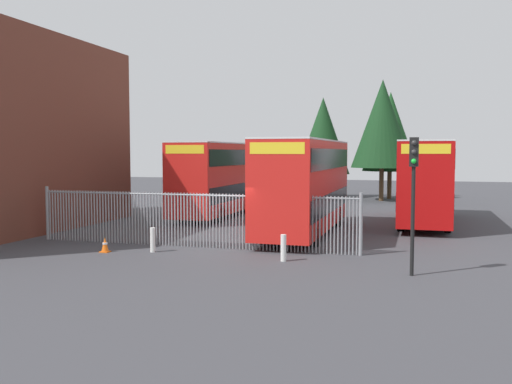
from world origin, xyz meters
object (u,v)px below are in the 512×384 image
traffic_cone_by_gate (105,245)px  bollard_center_front (283,248)px  double_decker_bus_near_gate (305,183)px  double_decker_bus_behind_fence_left (425,179)px  double_decker_bus_behind_fence_right (221,176)px  traffic_light_kerbside (413,180)px  bollard_near_left (153,240)px

traffic_cone_by_gate → bollard_center_front: bearing=1.8°
double_decker_bus_near_gate → double_decker_bus_behind_fence_left: size_ratio=1.00×
double_decker_bus_behind_fence_right → traffic_cone_by_gate: (0.01, -13.02, -2.13)m
double_decker_bus_near_gate → double_decker_bus_behind_fence_left: bearing=46.8°
double_decker_bus_near_gate → bollard_center_front: (0.60, -6.76, -1.95)m
double_decker_bus_near_gate → double_decker_bus_behind_fence_left: (5.38, 5.72, 0.00)m
bollard_center_front → traffic_light_kerbside: 5.18m
double_decker_bus_near_gate → double_decker_bus_behind_fence_right: bearing=136.8°
double_decker_bus_behind_fence_right → traffic_cone_by_gate: double_decker_bus_behind_fence_right is taller
double_decker_bus_near_gate → traffic_light_kerbside: bearing=-57.7°
bollard_center_front → double_decker_bus_near_gate: bearing=95.1°
double_decker_bus_near_gate → bollard_center_front: size_ratio=11.38×
bollard_near_left → double_decker_bus_behind_fence_left: bearing=50.4°
double_decker_bus_behind_fence_left → double_decker_bus_behind_fence_right: 11.81m
traffic_cone_by_gate → traffic_light_kerbside: 11.75m
double_decker_bus_behind_fence_left → traffic_cone_by_gate: bearing=-132.9°
double_decker_bus_near_gate → bollard_center_front: 7.06m
bollard_near_left → double_decker_bus_near_gate: bearing=54.0°
traffic_cone_by_gate → traffic_light_kerbside: bearing=-4.5°
double_decker_bus_behind_fence_right → traffic_light_kerbside: 18.00m
double_decker_bus_behind_fence_left → double_decker_bus_near_gate: bearing=-133.2°
bollard_near_left → traffic_light_kerbside: 10.08m
double_decker_bus_behind_fence_right → bollard_near_left: double_decker_bus_behind_fence_right is taller
double_decker_bus_behind_fence_left → bollard_center_front: double_decker_bus_behind_fence_left is taller
double_decker_bus_behind_fence_right → traffic_light_kerbside: (11.41, -13.91, 0.56)m
bollard_center_front → double_decker_bus_behind_fence_right: bearing=118.8°
double_decker_bus_behind_fence_right → traffic_light_kerbside: size_ratio=2.51×
bollard_near_left → traffic_light_kerbside: traffic_light_kerbside is taller
double_decker_bus_near_gate → bollard_center_front: double_decker_bus_near_gate is taller
traffic_cone_by_gate → double_decker_bus_behind_fence_left: bearing=47.1°
double_decker_bus_behind_fence_right → traffic_cone_by_gate: bearing=-90.0°
bollard_near_left → traffic_light_kerbside: bearing=-8.5°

